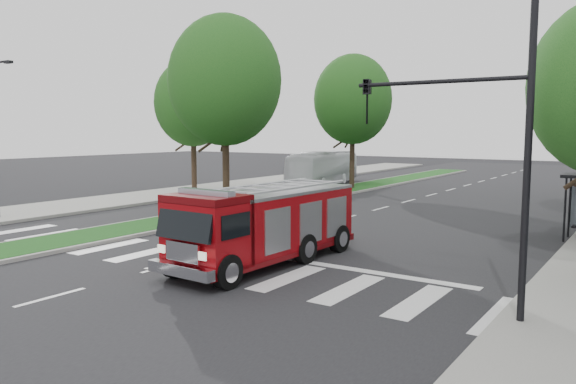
% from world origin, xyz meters
% --- Properties ---
extents(ground, '(140.00, 140.00, 0.00)m').
position_xyz_m(ground, '(0.00, 0.00, 0.00)').
color(ground, black).
rests_on(ground, ground).
extents(sidewalk_left, '(5.00, 80.00, 0.15)m').
position_xyz_m(sidewalk_left, '(-14.50, 10.00, 0.07)').
color(sidewalk_left, gray).
rests_on(sidewalk_left, ground).
extents(median, '(3.00, 50.00, 0.15)m').
position_xyz_m(median, '(-6.00, 18.00, 0.08)').
color(median, gray).
rests_on(median, ground).
extents(tree_median_near, '(5.80, 5.80, 10.16)m').
position_xyz_m(tree_median_near, '(-6.00, 6.00, 6.81)').
color(tree_median_near, black).
rests_on(tree_median_near, ground).
extents(tree_median_far, '(5.60, 5.60, 9.72)m').
position_xyz_m(tree_median_far, '(-6.00, 20.00, 6.49)').
color(tree_median_far, black).
rests_on(tree_median_far, ground).
extents(tree_left_mid, '(5.20, 5.20, 9.16)m').
position_xyz_m(tree_left_mid, '(-14.00, 12.00, 6.16)').
color(tree_left_mid, black).
rests_on(tree_left_mid, ground).
extents(streetlight_right_near, '(4.08, 0.22, 8.00)m').
position_xyz_m(streetlight_right_near, '(9.61, -3.50, 4.67)').
color(streetlight_right_near, black).
rests_on(streetlight_right_near, ground).
extents(fire_engine, '(2.59, 7.70, 2.64)m').
position_xyz_m(fire_engine, '(2.38, -1.88, 1.27)').
color(fire_engine, '#530407').
rests_on(fire_engine, ground).
extents(city_bus, '(3.47, 9.71, 2.65)m').
position_xyz_m(city_bus, '(-9.50, 21.85, 1.32)').
color(city_bus, silver).
rests_on(city_bus, ground).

